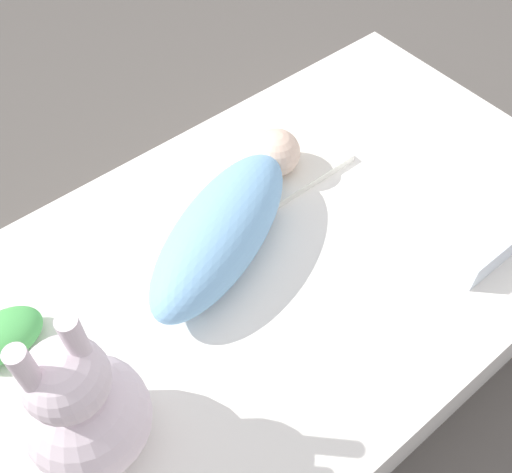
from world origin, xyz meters
TOP-DOWN VIEW (x-y plane):
  - ground_plane at (0.00, 0.00)m, footprint 12.00×12.00m
  - bed_mattress at (0.00, 0.00)m, footprint 1.48×0.90m
  - burp_cloth at (-0.17, -0.19)m, footprint 0.26×0.17m
  - swaddled_baby at (0.10, -0.09)m, footprint 0.56×0.36m
  - pillow at (-0.36, 0.15)m, footprint 0.29×0.34m
  - bunny_plush at (0.54, 0.11)m, footprint 0.21×0.21m

SIDE VIEW (x-z plane):
  - ground_plane at x=0.00m, z-range 0.00..0.00m
  - bed_mattress at x=0.00m, z-range 0.00..0.22m
  - burp_cloth at x=-0.17m, z-range 0.22..0.24m
  - pillow at x=-0.36m, z-range 0.22..0.30m
  - swaddled_baby at x=0.10m, z-range 0.22..0.37m
  - bunny_plush at x=0.54m, z-range 0.17..0.55m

